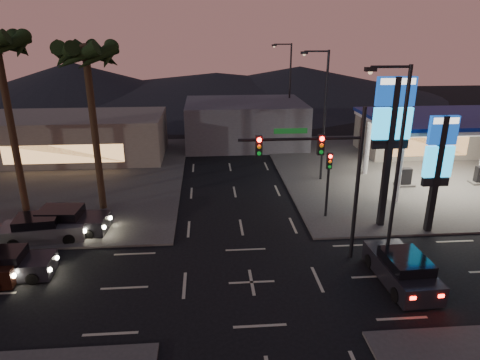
{
  "coord_description": "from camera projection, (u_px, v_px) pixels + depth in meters",
  "views": [
    {
      "loc": [
        -1.96,
        -17.52,
        11.5
      ],
      "look_at": [
        -0.06,
        6.21,
        3.0
      ],
      "focal_mm": 32.0,
      "sensor_mm": 36.0,
      "label": 1
    }
  ],
  "objects": [
    {
      "name": "car_lane_a_front",
      "position": [
        7.0,
        265.0,
        20.73
      ],
      "size": [
        4.33,
        1.91,
        1.39
      ],
      "color": "black",
      "rests_on": "ground"
    },
    {
      "name": "hill_right",
      "position": [
        299.0,
        81.0,
        77.08
      ],
      "size": [
        50.0,
        50.0,
        5.0
      ],
      "primitive_type": "cone",
      "color": "black",
      "rests_on": "ground"
    },
    {
      "name": "traffic_signal_mast",
      "position": [
        325.0,
        164.0,
        20.85
      ],
      "size": [
        6.1,
        0.39,
        8.0
      ],
      "color": "black",
      "rests_on": "ground"
    },
    {
      "name": "streetlight_far",
      "position": [
        288.0,
        85.0,
        45.34
      ],
      "size": [
        2.14,
        0.25,
        10.0
      ],
      "color": "black",
      "rests_on": "ground"
    },
    {
      "name": "pylon_sign_tall",
      "position": [
        392.0,
        124.0,
        24.11
      ],
      "size": [
        2.2,
        0.35,
        9.0
      ],
      "color": "black",
      "rests_on": "ground"
    },
    {
      "name": "convenience_store",
      "position": [
        416.0,
        133.0,
        40.86
      ],
      "size": [
        10.0,
        6.0,
        4.0
      ],
      "primitive_type": "cube",
      "color": "#726B5B",
      "rests_on": "ground"
    },
    {
      "name": "pedestal_signal",
      "position": [
        328.0,
        175.0,
        26.45
      ],
      "size": [
        0.32,
        0.39,
        4.3
      ],
      "color": "black",
      "rests_on": "ground"
    },
    {
      "name": "suv_station",
      "position": [
        402.0,
        269.0,
        20.21
      ],
      "size": [
        2.19,
        4.74,
        1.55
      ],
      "color": "black",
      "rests_on": "ground"
    },
    {
      "name": "building_far_west",
      "position": [
        76.0,
        137.0,
        39.39
      ],
      "size": [
        16.0,
        8.0,
        4.0
      ],
      "primitive_type": "cube",
      "color": "#726B5B",
      "rests_on": "ground"
    },
    {
      "name": "ground",
      "position": [
        252.0,
        282.0,
        20.46
      ],
      "size": [
        140.0,
        140.0,
        0.0
      ],
      "primitive_type": "plane",
      "color": "black",
      "rests_on": "ground"
    },
    {
      "name": "streetlight_mid",
      "position": [
        322.0,
        109.0,
        32.19
      ],
      "size": [
        2.14,
        0.25,
        10.0
      ],
      "color": "black",
      "rests_on": "ground"
    },
    {
      "name": "pylon_sign_short",
      "position": [
        439.0,
        157.0,
        23.95
      ],
      "size": [
        1.6,
        0.35,
        7.0
      ],
      "color": "black",
      "rests_on": "ground"
    },
    {
      "name": "car_lane_b_mid",
      "position": [
        66.0,
        222.0,
        25.17
      ],
      "size": [
        4.91,
        2.31,
        1.56
      ],
      "color": "black",
      "rests_on": "ground"
    },
    {
      "name": "corner_lot_ne",
      "position": [
        417.0,
        169.0,
        36.66
      ],
      "size": [
        24.0,
        24.0,
        0.12
      ],
      "primitive_type": "cube",
      "color": "#47443F",
      "rests_on": "ground"
    },
    {
      "name": "building_far_mid",
      "position": [
        245.0,
        123.0,
        44.28
      ],
      "size": [
        12.0,
        9.0,
        4.4
      ],
      "primitive_type": "cube",
      "color": "#4C4C51",
      "rests_on": "ground"
    },
    {
      "name": "hill_left",
      "position": [
        72.0,
        80.0,
        73.91
      ],
      "size": [
        40.0,
        40.0,
        6.0
      ],
      "primitive_type": "cone",
      "color": "black",
      "rests_on": "ground"
    },
    {
      "name": "car_lane_b_front",
      "position": [
        43.0,
        229.0,
        24.3
      ],
      "size": [
        4.81,
        2.42,
        1.52
      ],
      "color": "#57575A",
      "rests_on": "ground"
    },
    {
      "name": "corner_lot_nw",
      "position": [
        32.0,
        179.0,
        34.26
      ],
      "size": [
        24.0,
        24.0,
        0.12
      ],
      "primitive_type": "cube",
      "color": "#47443F",
      "rests_on": "ground"
    },
    {
      "name": "gas_station",
      "position": [
        453.0,
        121.0,
        31.22
      ],
      "size": [
        12.2,
        8.2,
        5.47
      ],
      "color": "silver",
      "rests_on": "ground"
    },
    {
      "name": "palm_a",
      "position": [
        87.0,
        64.0,
        25.54
      ],
      "size": [
        4.41,
        4.41,
        10.86
      ],
      "color": "black",
      "rests_on": "ground"
    },
    {
      "name": "hill_center",
      "position": [
        216.0,
        84.0,
        76.12
      ],
      "size": [
        60.0,
        60.0,
        4.0
      ],
      "primitive_type": "cone",
      "color": "black",
      "rests_on": "ground"
    },
    {
      "name": "streetlight_near",
      "position": [
        395.0,
        159.0,
        19.99
      ],
      "size": [
        2.14,
        0.25,
        10.0
      ],
      "color": "black",
      "rests_on": "ground"
    }
  ]
}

